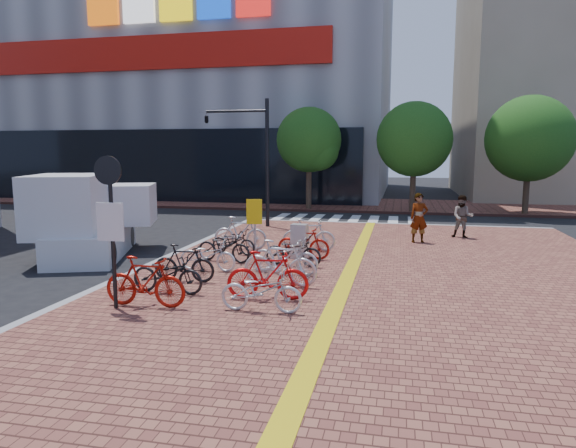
% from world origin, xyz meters
% --- Properties ---
extents(ground, '(120.00, 120.00, 0.00)m').
position_xyz_m(ground, '(0.00, 0.00, 0.00)').
color(ground, black).
rests_on(ground, ground).
extents(sidewalk, '(14.00, 34.00, 0.15)m').
position_xyz_m(sidewalk, '(3.00, -5.00, 0.07)').
color(sidewalk, brown).
rests_on(sidewalk, ground).
extents(tactile_strip, '(0.40, 34.00, 0.01)m').
position_xyz_m(tactile_strip, '(2.00, -5.00, 0.16)').
color(tactile_strip, gold).
rests_on(tactile_strip, sidewalk).
extents(kerb_north, '(14.00, 0.25, 0.15)m').
position_xyz_m(kerb_north, '(3.00, 12.00, 0.08)').
color(kerb_north, gray).
rests_on(kerb_north, ground).
extents(far_sidewalk, '(70.00, 8.00, 0.15)m').
position_xyz_m(far_sidewalk, '(0.00, 21.00, 0.07)').
color(far_sidewalk, brown).
rests_on(far_sidewalk, ground).
extents(department_store, '(36.00, 24.27, 28.00)m').
position_xyz_m(department_store, '(-15.99, 31.95, 13.98)').
color(department_store, gray).
rests_on(department_store, ground).
extents(crosswalk, '(7.50, 4.00, 0.01)m').
position_xyz_m(crosswalk, '(0.50, 14.00, 0.01)').
color(crosswalk, silver).
rests_on(crosswalk, ground).
extents(street_trees, '(16.20, 4.60, 6.35)m').
position_xyz_m(street_trees, '(5.04, 17.45, 4.10)').
color(street_trees, '#38281E').
rests_on(street_trees, far_sidewalk).
extents(bike_0, '(1.87, 0.55, 1.12)m').
position_xyz_m(bike_0, '(-2.04, -2.52, 0.71)').
color(bike_0, '#A2160B').
rests_on(bike_0, sidewalk).
extents(bike_1, '(1.84, 0.72, 0.95)m').
position_xyz_m(bike_1, '(-2.05, -1.40, 0.63)').
color(bike_1, black).
rests_on(bike_1, sidewalk).
extents(bike_2, '(1.65, 0.51, 0.99)m').
position_xyz_m(bike_2, '(-2.10, -0.32, 0.64)').
color(bike_2, black).
rests_on(bike_2, sidewalk).
extents(bike_3, '(1.72, 0.68, 0.89)m').
position_xyz_m(bike_3, '(-1.97, 1.00, 0.59)').
color(bike_3, white).
rests_on(bike_3, sidewalk).
extents(bike_4, '(1.86, 0.91, 0.94)m').
position_xyz_m(bike_4, '(-1.92, 2.23, 0.62)').
color(bike_4, black).
rests_on(bike_4, sidewalk).
extents(bike_5, '(1.67, 0.86, 0.83)m').
position_xyz_m(bike_5, '(-2.00, 3.41, 0.57)').
color(bike_5, black).
rests_on(bike_5, sidewalk).
extents(bike_6, '(1.91, 0.57, 1.14)m').
position_xyz_m(bike_6, '(-2.05, 4.31, 0.72)').
color(bike_6, silver).
rests_on(bike_6, sidewalk).
extents(bike_7, '(1.76, 0.63, 0.92)m').
position_xyz_m(bike_7, '(0.53, -2.34, 0.61)').
color(bike_7, silver).
rests_on(bike_7, sidewalk).
extents(bike_8, '(1.93, 0.78, 1.13)m').
position_xyz_m(bike_8, '(0.43, -1.43, 0.71)').
color(bike_8, red).
rests_on(bike_8, sidewalk).
extents(bike_9, '(1.98, 0.72, 1.16)m').
position_xyz_m(bike_9, '(0.41, -0.16, 0.73)').
color(bike_9, silver).
rests_on(bike_9, sidewalk).
extents(bike_10, '(2.00, 0.94, 1.01)m').
position_xyz_m(bike_10, '(0.27, 1.10, 0.66)').
color(bike_10, '#BBBAC0').
rests_on(bike_10, sidewalk).
extents(bike_11, '(1.78, 0.81, 0.91)m').
position_xyz_m(bike_11, '(0.28, 2.13, 0.60)').
color(bike_11, black).
rests_on(bike_11, sidewalk).
extents(bike_12, '(1.73, 0.63, 1.02)m').
position_xyz_m(bike_12, '(0.38, 3.19, 0.66)').
color(bike_12, '#A2130B').
rests_on(bike_12, sidewalk).
extents(bike_13, '(1.83, 0.60, 1.09)m').
position_xyz_m(bike_13, '(0.32, 4.50, 0.69)').
color(bike_13, silver).
rests_on(bike_13, sidewalk).
extents(pedestrian_a, '(0.76, 0.60, 1.84)m').
position_xyz_m(pedestrian_a, '(4.03, 7.02, 1.07)').
color(pedestrian_a, gray).
rests_on(pedestrian_a, sidewalk).
extents(pedestrian_b, '(0.90, 0.75, 1.68)m').
position_xyz_m(pedestrian_b, '(5.73, 8.43, 0.99)').
color(pedestrian_b, '#464B59').
rests_on(pedestrian_b, sidewalk).
extents(utility_box, '(0.53, 0.41, 1.09)m').
position_xyz_m(utility_box, '(0.24, 3.27, 0.69)').
color(utility_box, silver).
rests_on(utility_box, sidewalk).
extents(yellow_sign, '(0.50, 0.16, 1.85)m').
position_xyz_m(yellow_sign, '(-1.23, 3.28, 1.43)').
color(yellow_sign, '#B7B7BC').
rests_on(yellow_sign, sidewalk).
extents(notice_sign, '(0.61, 0.15, 3.28)m').
position_xyz_m(notice_sign, '(-2.62, -2.80, 2.22)').
color(notice_sign, black).
rests_on(notice_sign, sidewalk).
extents(traffic_light_pole, '(3.05, 1.17, 5.67)m').
position_xyz_m(traffic_light_pole, '(-3.84, 9.86, 4.06)').
color(traffic_light_pole, black).
rests_on(traffic_light_pole, sidewalk).
extents(box_truck, '(3.58, 5.21, 2.78)m').
position_xyz_m(box_truck, '(-6.75, 2.72, 1.31)').
color(box_truck, silver).
rests_on(box_truck, ground).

